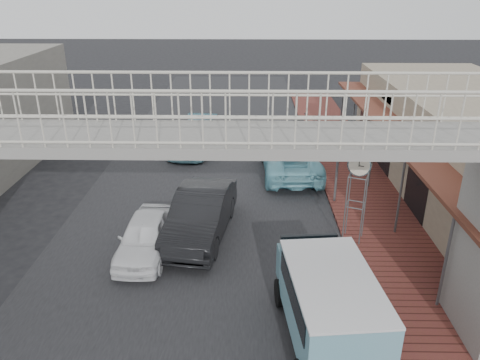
{
  "coord_description": "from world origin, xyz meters",
  "views": [
    {
      "loc": [
        1.74,
        -13.44,
        8.21
      ],
      "look_at": [
        1.46,
        1.54,
        1.8
      ],
      "focal_mm": 35.0,
      "sensor_mm": 36.0,
      "label": 1
    }
  ],
  "objects_px": {
    "angkot_curb": "(290,158)",
    "angkot_far": "(194,137)",
    "dark_sedan": "(201,214)",
    "angkot_van": "(329,299)",
    "motorcycle_far": "(310,123)",
    "street_clock": "(359,169)",
    "arrow_sign": "(359,142)",
    "motorcycle_near": "(354,152)",
    "white_hatchback": "(145,236)"
  },
  "relations": [
    {
      "from": "angkot_curb",
      "to": "angkot_far",
      "type": "height_order",
      "value": "angkot_curb"
    },
    {
      "from": "dark_sedan",
      "to": "angkot_van",
      "type": "height_order",
      "value": "angkot_van"
    },
    {
      "from": "motorcycle_far",
      "to": "street_clock",
      "type": "relative_size",
      "value": 0.59
    },
    {
      "from": "motorcycle_far",
      "to": "angkot_curb",
      "type": "bearing_deg",
      "value": -169.03
    },
    {
      "from": "angkot_far",
      "to": "arrow_sign",
      "type": "xyz_separation_m",
      "value": [
        7.04,
        -6.24,
        1.85
      ]
    },
    {
      "from": "angkot_van",
      "to": "motorcycle_far",
      "type": "bearing_deg",
      "value": 78.74
    },
    {
      "from": "angkot_curb",
      "to": "angkot_van",
      "type": "xyz_separation_m",
      "value": [
        0.0,
        -11.03,
        0.57
      ]
    },
    {
      "from": "motorcycle_far",
      "to": "arrow_sign",
      "type": "xyz_separation_m",
      "value": [
        0.64,
        -9.1,
        1.89
      ]
    },
    {
      "from": "dark_sedan",
      "to": "motorcycle_near",
      "type": "height_order",
      "value": "dark_sedan"
    },
    {
      "from": "angkot_far",
      "to": "angkot_van",
      "type": "bearing_deg",
      "value": -64.6
    },
    {
      "from": "motorcycle_far",
      "to": "white_hatchback",
      "type": "bearing_deg",
      "value": 178.53
    },
    {
      "from": "angkot_far",
      "to": "motorcycle_near",
      "type": "xyz_separation_m",
      "value": [
        7.97,
        -1.78,
        -0.13
      ]
    },
    {
      "from": "white_hatchback",
      "to": "angkot_curb",
      "type": "height_order",
      "value": "angkot_curb"
    },
    {
      "from": "white_hatchback",
      "to": "motorcycle_far",
      "type": "bearing_deg",
      "value": 63.62
    },
    {
      "from": "angkot_far",
      "to": "motorcycle_near",
      "type": "bearing_deg",
      "value": -5.69
    },
    {
      "from": "white_hatchback",
      "to": "dark_sedan",
      "type": "relative_size",
      "value": 0.75
    },
    {
      "from": "white_hatchback",
      "to": "street_clock",
      "type": "distance_m",
      "value": 7.21
    },
    {
      "from": "white_hatchback",
      "to": "angkot_far",
      "type": "bearing_deg",
      "value": 88.82
    },
    {
      "from": "street_clock",
      "to": "motorcycle_far",
      "type": "bearing_deg",
      "value": 111.31
    },
    {
      "from": "white_hatchback",
      "to": "motorcycle_near",
      "type": "distance_m",
      "value": 11.89
    },
    {
      "from": "angkot_far",
      "to": "white_hatchback",
      "type": "bearing_deg",
      "value": -85.72
    },
    {
      "from": "angkot_far",
      "to": "angkot_curb",
      "type": "bearing_deg",
      "value": -26.72
    },
    {
      "from": "dark_sedan",
      "to": "motorcycle_near",
      "type": "distance_m",
      "value": 9.86
    },
    {
      "from": "angkot_far",
      "to": "angkot_van",
      "type": "xyz_separation_m",
      "value": [
        4.75,
        -14.19,
        0.63
      ]
    },
    {
      "from": "angkot_curb",
      "to": "motorcycle_far",
      "type": "xyz_separation_m",
      "value": [
        1.65,
        6.01,
        -0.1
      ]
    },
    {
      "from": "dark_sedan",
      "to": "angkot_curb",
      "type": "bearing_deg",
      "value": 66.56
    },
    {
      "from": "dark_sedan",
      "to": "motorcycle_far",
      "type": "height_order",
      "value": "dark_sedan"
    },
    {
      "from": "angkot_van",
      "to": "motorcycle_far",
      "type": "height_order",
      "value": "angkot_van"
    },
    {
      "from": "motorcycle_near",
      "to": "street_clock",
      "type": "xyz_separation_m",
      "value": [
        -1.57,
        -7.5,
        2.11
      ]
    },
    {
      "from": "angkot_curb",
      "to": "angkot_far",
      "type": "distance_m",
      "value": 5.7
    },
    {
      "from": "white_hatchback",
      "to": "motorcycle_far",
      "type": "distance_m",
      "value": 14.71
    },
    {
      "from": "angkot_curb",
      "to": "motorcycle_far",
      "type": "relative_size",
      "value": 2.95
    },
    {
      "from": "angkot_far",
      "to": "motorcycle_far",
      "type": "distance_m",
      "value": 7.01
    },
    {
      "from": "angkot_curb",
      "to": "angkot_van",
      "type": "relative_size",
      "value": 1.23
    },
    {
      "from": "dark_sedan",
      "to": "motorcycle_near",
      "type": "xyz_separation_m",
      "value": [
        6.75,
        7.19,
        -0.25
      ]
    },
    {
      "from": "motorcycle_near",
      "to": "angkot_van",
      "type": "bearing_deg",
      "value": 169.93
    },
    {
      "from": "angkot_van",
      "to": "angkot_far",
      "type": "bearing_deg",
      "value": 102.78
    },
    {
      "from": "white_hatchback",
      "to": "angkot_far",
      "type": "distance_m",
      "value": 10.17
    },
    {
      "from": "dark_sedan",
      "to": "arrow_sign",
      "type": "relative_size",
      "value": 1.64
    },
    {
      "from": "dark_sedan",
      "to": "street_clock",
      "type": "bearing_deg",
      "value": 4.44
    },
    {
      "from": "angkot_van",
      "to": "white_hatchback",
      "type": "bearing_deg",
      "value": 136.56
    },
    {
      "from": "motorcycle_near",
      "to": "street_clock",
      "type": "height_order",
      "value": "street_clock"
    },
    {
      "from": "motorcycle_far",
      "to": "arrow_sign",
      "type": "relative_size",
      "value": 0.61
    },
    {
      "from": "angkot_far",
      "to": "street_clock",
      "type": "relative_size",
      "value": 1.54
    },
    {
      "from": "motorcycle_far",
      "to": "street_clock",
      "type": "distance_m",
      "value": 12.3
    },
    {
      "from": "motorcycle_near",
      "to": "motorcycle_far",
      "type": "bearing_deg",
      "value": 23.15
    },
    {
      "from": "motorcycle_near",
      "to": "arrow_sign",
      "type": "bearing_deg",
      "value": 172.72
    },
    {
      "from": "angkot_far",
      "to": "arrow_sign",
      "type": "relative_size",
      "value": 1.58
    },
    {
      "from": "angkot_far",
      "to": "motorcycle_far",
      "type": "height_order",
      "value": "angkot_far"
    },
    {
      "from": "street_clock",
      "to": "arrow_sign",
      "type": "xyz_separation_m",
      "value": [
        0.64,
        3.03,
        -0.13
      ]
    }
  ]
}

